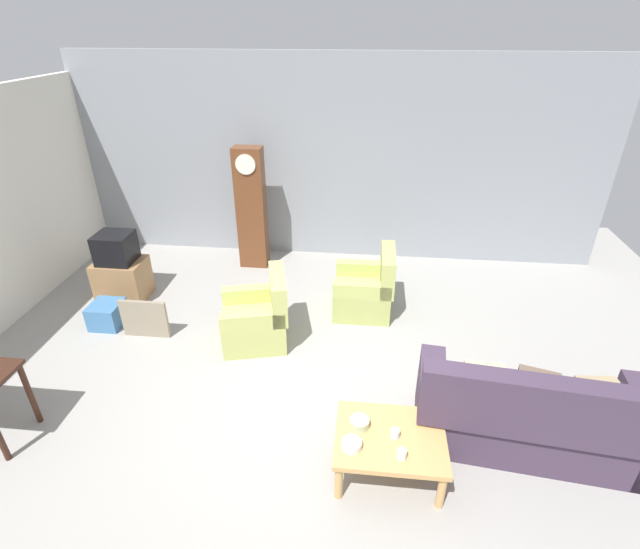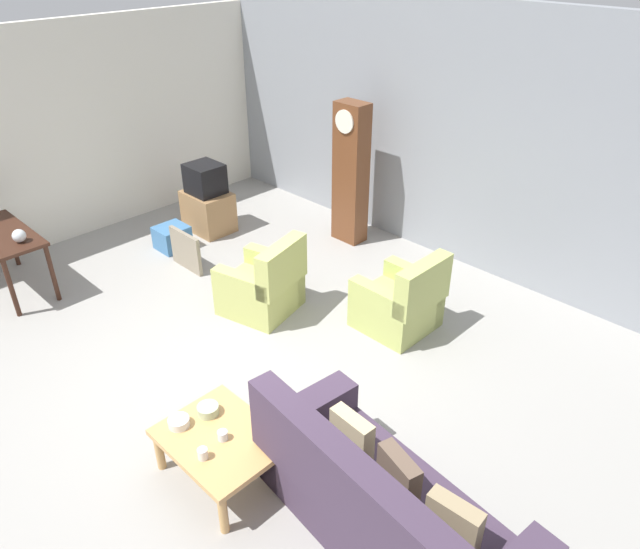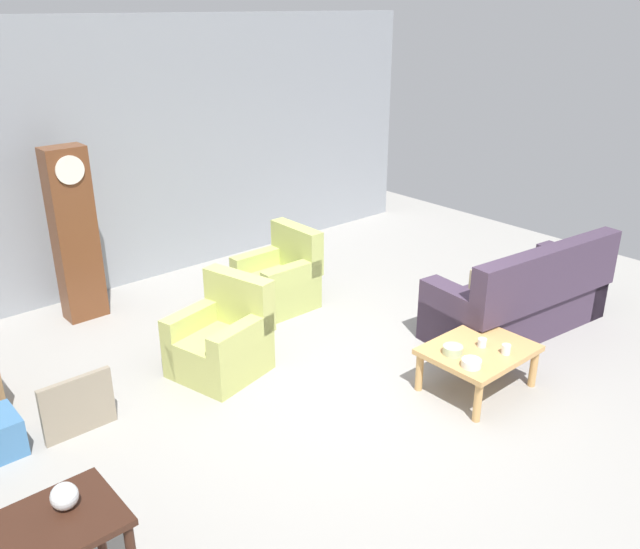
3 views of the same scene
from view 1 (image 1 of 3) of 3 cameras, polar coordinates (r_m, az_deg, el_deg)
name	(u,v)px [view 1 (image 1 of 3)]	position (r m, az deg, el deg)	size (l,w,h in m)	color
ground_plane	(311,395)	(5.27, -1.15, -14.45)	(10.40, 10.40, 0.00)	#999691
garage_door_wall	(338,161)	(7.69, 2.14, 13.64)	(8.40, 0.16, 3.20)	gray
couch_floral	(532,418)	(4.95, 24.36, -15.58)	(2.18, 1.10, 1.04)	#423347
armchair_olive_near	(258,319)	(5.92, -7.58, -5.43)	(0.95, 0.93, 0.92)	#B7BC66
armchair_olive_far	(366,291)	(6.47, 5.61, -2.06)	(0.79, 0.76, 0.92)	#B0B963
coffee_table_wood	(390,441)	(4.39, 8.52, -19.35)	(0.96, 0.76, 0.42)	tan
grandfather_clock	(251,209)	(7.50, -8.34, 7.92)	(0.44, 0.30, 1.94)	brown
tv_stand_cabinet	(123,279)	(7.34, -22.86, -0.54)	(0.68, 0.52, 0.58)	#997047
tv_crt	(115,248)	(7.12, -23.62, 2.99)	(0.48, 0.44, 0.42)	black
framed_picture_leaning	(145,319)	(6.36, -20.54, -5.07)	(0.60, 0.05, 0.52)	gray
storage_box_blue	(107,314)	(6.83, -24.44, -4.43)	(0.39, 0.41, 0.32)	teal
cup_white_porcelain	(402,454)	(4.17, 9.91, -20.70)	(0.08, 0.08, 0.09)	white
cup_blue_rimmed	(395,433)	(4.32, 9.11, -18.52)	(0.08, 0.08, 0.08)	silver
bowl_white_stacked	(352,444)	(4.21, 3.87, -19.91)	(0.17, 0.17, 0.07)	white
bowl_shallow_green	(359,423)	(4.37, 4.80, -17.51)	(0.18, 0.18, 0.08)	#B2C69E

